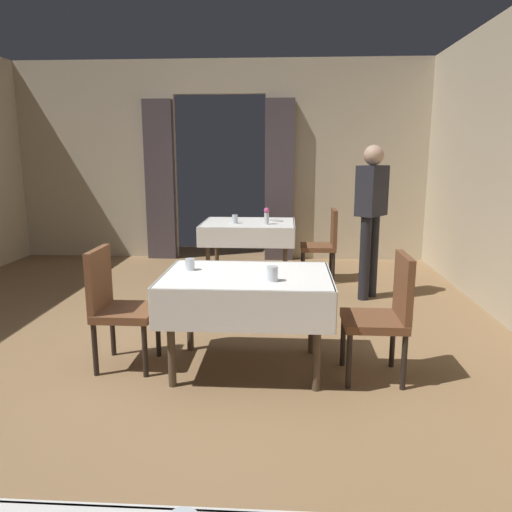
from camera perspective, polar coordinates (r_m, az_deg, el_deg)
name	(u,v)px	position (r m, az deg, el deg)	size (l,w,h in m)	color
ground	(151,368)	(4.01, -11.98, -12.53)	(10.08, 10.08, 0.00)	olive
wall_back	(220,161)	(7.76, -4.16, 10.87)	(6.40, 0.27, 3.00)	beige
dining_table_mid	(247,288)	(3.70, -1.04, -3.66)	(1.26, 0.91, 0.75)	#4C3D2D
dining_table_far	(249,229)	(6.45, -0.85, 3.11)	(1.20, 1.01, 0.75)	#4C3D2D
chair_mid_right	(385,311)	(3.71, 14.72, -6.14)	(0.44, 0.44, 0.93)	black
chair_mid_left	(115,302)	(3.94, -15.93, -5.13)	(0.45, 0.44, 0.93)	black
chair_far_right	(324,241)	(6.44, 7.90, 1.70)	(0.44, 0.44, 0.93)	black
glass_mid_a	(272,274)	(3.47, 1.91, -2.07)	(0.08, 0.08, 0.11)	silver
glass_mid_b	(190,264)	(3.82, -7.63, -0.96)	(0.07, 0.07, 0.09)	silver
flower_vase_far	(267,215)	(6.23, 1.23, 4.72)	(0.07, 0.07, 0.21)	silver
glass_far_b	(235,219)	(6.32, -2.45, 4.29)	(0.07, 0.07, 0.11)	silver
plate_far_c	(275,221)	(6.54, 2.25, 4.10)	(0.21, 0.21, 0.01)	white
person_waiter_by_doorway	(371,209)	(5.65, 13.15, 5.31)	(0.40, 0.42, 1.72)	black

